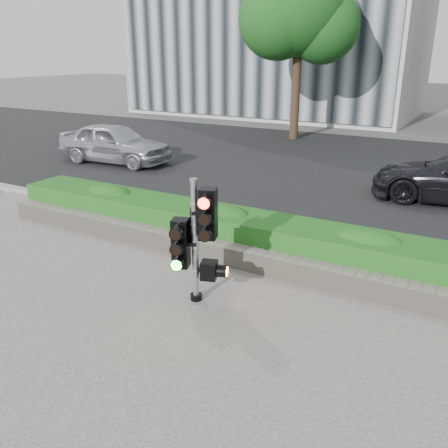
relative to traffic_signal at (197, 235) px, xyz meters
The scene contains 8 objects.
ground 1.29m from the traffic_signal, 48.78° to the right, with size 120.00×120.00×0.00m, color #51514C.
road 9.51m from the traffic_signal, 87.04° to the left, with size 60.00×13.00×0.02m, color black.
curb 2.82m from the traffic_signal, 79.32° to the left, with size 60.00×0.25×0.12m, color gray.
stone_wall 1.67m from the traffic_signal, 69.98° to the left, with size 12.00×0.32×0.34m, color gray.
hedge 2.16m from the traffic_signal, 76.21° to the left, with size 12.00×1.00×0.68m, color green.
tree_left 15.10m from the traffic_signal, 106.05° to the left, with size 4.61×4.03×7.34m.
traffic_signal is the anchor object (origin of this frame).
car_silver 9.91m from the traffic_signal, 138.63° to the left, with size 1.55×3.86×1.31m, color #BBBEC3.
Camera 1 is at (2.95, -4.73, 3.51)m, focal length 38.00 mm.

